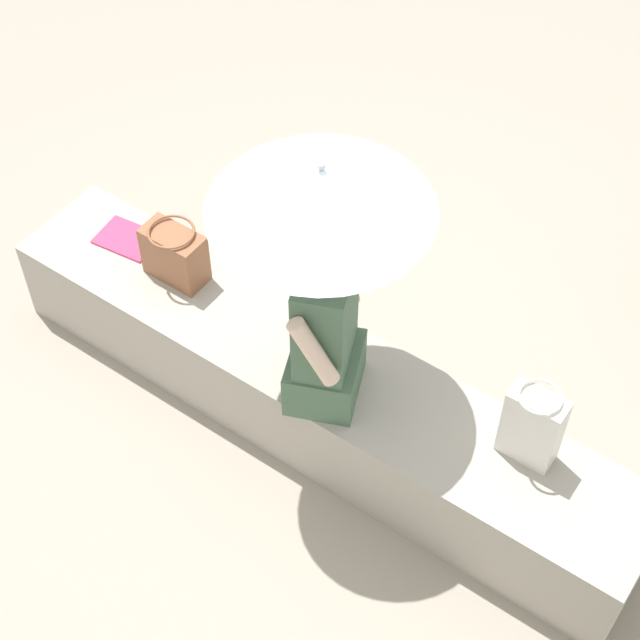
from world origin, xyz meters
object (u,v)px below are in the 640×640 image
Objects in this scene: person_seated at (325,328)px; magazine at (128,239)px; tote_bag_canvas at (175,254)px; parasol at (321,190)px; handbag_black at (532,426)px.

person_seated is 1.32m from magazine.
tote_bag_canvas reaches higher than magazine.
parasol is (0.06, -0.06, 0.63)m from person_seated.
tote_bag_canvas is 1.01× the size of magazine.
person_seated is 3.21× the size of magazine.
parasol is 3.03× the size of handbag_black.
magazine is (1.19, -0.11, -1.02)m from parasol.
person_seated is 2.38× the size of handbag_black.
handbag_black reaches higher than tote_bag_canvas.
handbag_black reaches higher than magazine.
person_seated is at bearing 171.32° from tote_bag_canvas.
tote_bag_canvas is 0.36m from magazine.
handbag_black is 1.74m from tote_bag_canvas.
parasol is at bearing -44.76° from person_seated.
tote_bag_canvas is (0.91, -0.14, -0.25)m from person_seated.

